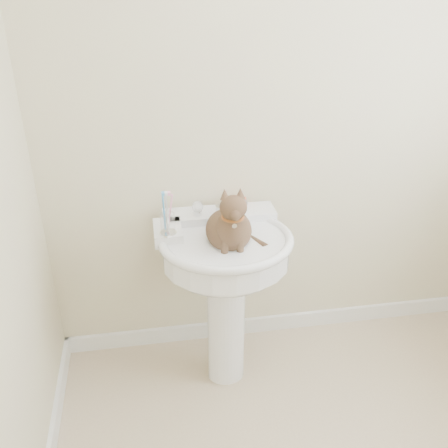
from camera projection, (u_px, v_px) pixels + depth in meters
name	position (u px, v px, depth m)	size (l,w,h in m)	color
wall_back	(286.00, 103.00, 2.17)	(2.20, 0.00, 2.50)	beige
baseboard_back	(273.00, 323.00, 2.73)	(2.20, 0.02, 0.09)	white
pedestal_sink	(225.00, 266.00, 2.16)	(0.58, 0.57, 0.80)	white
faucet	(221.00, 207.00, 2.18)	(0.28, 0.12, 0.14)	silver
soap_bar	(237.00, 203.00, 2.28)	(0.09, 0.06, 0.03)	#F45B2C
toothbrush_cup	(168.00, 223.00, 2.03)	(0.07, 0.07, 0.18)	silver
cat	(230.00, 227.00, 2.02)	(0.21, 0.26, 0.38)	brown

